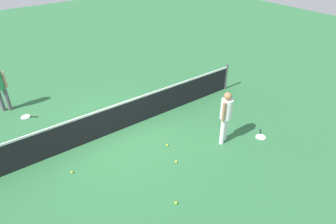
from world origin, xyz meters
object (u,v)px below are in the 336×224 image
at_px(tennis_racket_near_player, 261,137).
at_px(tennis_ball_baseline, 72,172).
at_px(tennis_ball_stray_right, 176,162).
at_px(tennis_racket_far_player, 26,117).
at_px(player_near_side, 226,113).
at_px(tennis_ball_by_net, 167,145).
at_px(tennis_ball_midcourt, 176,203).

height_order(tennis_racket_near_player, tennis_ball_baseline, tennis_ball_baseline).
bearing_deg(tennis_ball_stray_right, tennis_racket_near_player, -12.63).
bearing_deg(tennis_racket_far_player, player_near_side, -48.53).
xyz_separation_m(tennis_racket_near_player, tennis_ball_stray_right, (-2.88, 0.64, 0.02)).
bearing_deg(tennis_racket_far_player, tennis_ball_baseline, -86.72).
relative_size(tennis_ball_by_net, tennis_ball_stray_right, 1.00).
distance_m(tennis_ball_baseline, tennis_ball_stray_right, 2.84).
height_order(player_near_side, tennis_ball_stray_right, player_near_side).
xyz_separation_m(tennis_racket_near_player, tennis_ball_midcourt, (-3.79, -0.51, 0.02)).
xyz_separation_m(player_near_side, tennis_ball_stray_right, (-1.76, 0.08, -0.98)).
bearing_deg(tennis_racket_near_player, tennis_ball_midcourt, -172.33).
height_order(tennis_racket_far_player, tennis_ball_baseline, tennis_ball_baseline).
relative_size(player_near_side, tennis_ball_stray_right, 25.76).
height_order(tennis_racket_near_player, tennis_racket_far_player, same).
distance_m(tennis_racket_near_player, tennis_ball_by_net, 2.98).
height_order(tennis_ball_midcourt, tennis_ball_baseline, same).
relative_size(tennis_racket_near_player, tennis_ball_midcourt, 8.39).
bearing_deg(tennis_ball_by_net, tennis_ball_midcourt, -121.26).
bearing_deg(tennis_ball_baseline, tennis_ball_stray_right, -28.15).
xyz_separation_m(tennis_racket_far_player, tennis_ball_midcourt, (1.80, -6.13, 0.02)).
bearing_deg(tennis_ball_stray_right, tennis_ball_by_net, 71.92).
relative_size(tennis_ball_midcourt, tennis_ball_baseline, 1.00).
bearing_deg(tennis_ball_baseline, tennis_ball_midcourt, -57.45).
height_order(player_near_side, tennis_racket_far_player, player_near_side).
bearing_deg(tennis_ball_by_net, tennis_racket_near_player, -27.90).
xyz_separation_m(tennis_racket_far_player, tennis_ball_baseline, (0.21, -3.63, 0.02)).
distance_m(tennis_racket_far_player, tennis_ball_midcourt, 6.39).
distance_m(player_near_side, tennis_racket_far_player, 6.82).
relative_size(player_near_side, tennis_ball_by_net, 25.76).
bearing_deg(tennis_ball_baseline, tennis_ball_by_net, -12.12).
xyz_separation_m(player_near_side, tennis_racket_near_player, (1.12, -0.56, -1.00)).
bearing_deg(tennis_ball_baseline, tennis_racket_far_player, 93.28).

